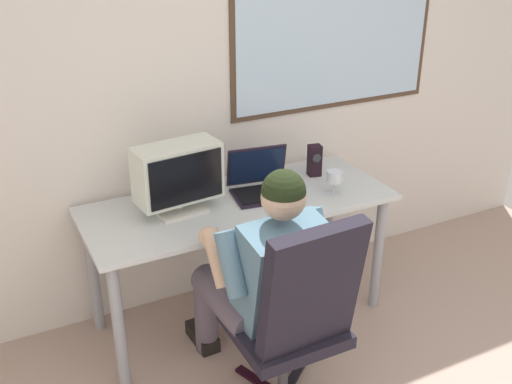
# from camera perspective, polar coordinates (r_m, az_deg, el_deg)

# --- Properties ---
(wall_rear) EXTENTS (4.68, 0.08, 2.62)m
(wall_rear) POSITION_cam_1_polar(r_m,az_deg,el_deg) (3.39, -2.06, 11.25)
(wall_rear) COLOR silver
(wall_rear) RESTS_ON ground
(desk) EXTENTS (1.63, 0.65, 0.74)m
(desk) POSITION_cam_1_polar(r_m,az_deg,el_deg) (3.25, -1.59, -2.51)
(desk) COLOR #91949C
(desk) RESTS_ON ground
(office_chair) EXTENTS (0.56, 0.58, 1.04)m
(office_chair) POSITION_cam_1_polar(r_m,az_deg,el_deg) (2.65, 3.96, -11.22)
(office_chair) COLOR black
(office_chair) RESTS_ON ground
(person_seated) EXTENTS (0.54, 0.82, 1.18)m
(person_seated) POSITION_cam_1_polar(r_m,az_deg,el_deg) (2.83, 0.87, -7.64)
(person_seated) COLOR #574D5B
(person_seated) RESTS_ON ground
(crt_monitor) EXTENTS (0.44, 0.24, 0.36)m
(crt_monitor) POSITION_cam_1_polar(r_m,az_deg,el_deg) (3.04, -7.33, 1.69)
(crt_monitor) COLOR beige
(crt_monitor) RESTS_ON desk
(laptop) EXTENTS (0.37, 0.33, 0.24)m
(laptop) POSITION_cam_1_polar(r_m,az_deg,el_deg) (3.29, 0.46, 1.03)
(laptop) COLOR black
(laptop) RESTS_ON desk
(wine_glass) EXTENTS (0.08, 0.08, 0.13)m
(wine_glass) POSITION_cam_1_polar(r_m,az_deg,el_deg) (3.27, 7.34, 1.32)
(wine_glass) COLOR silver
(wine_glass) RESTS_ON desk
(desk_speaker) EXTENTS (0.08, 0.08, 0.18)m
(desk_speaker) POSITION_cam_1_polar(r_m,az_deg,el_deg) (3.50, 5.50, 2.97)
(desk_speaker) COLOR black
(desk_speaker) RESTS_ON desk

